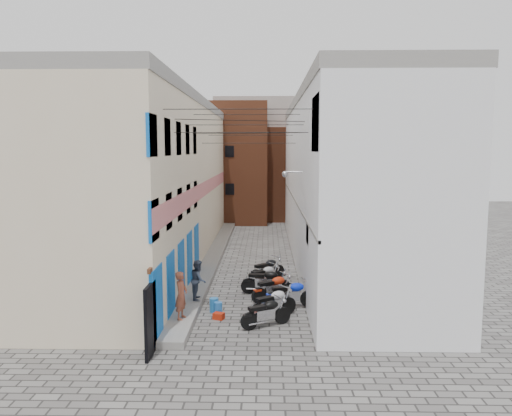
# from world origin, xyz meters

# --- Properties ---
(ground) EXTENTS (90.00, 90.00, 0.00)m
(ground) POSITION_xyz_m (0.00, 0.00, 0.00)
(ground) COLOR #54514F
(ground) RESTS_ON ground
(plinth) EXTENTS (0.90, 26.00, 0.25)m
(plinth) POSITION_xyz_m (-2.05, 13.00, 0.12)
(plinth) COLOR gray
(plinth) RESTS_ON ground
(building_left) EXTENTS (5.10, 27.00, 9.00)m
(building_left) POSITION_xyz_m (-4.98, 12.95, 4.50)
(building_left) COLOR beige
(building_left) RESTS_ON ground
(building_right) EXTENTS (5.94, 26.00, 9.00)m
(building_right) POSITION_xyz_m (5.00, 13.00, 4.51)
(building_right) COLOR white
(building_right) RESTS_ON ground
(building_far_brick_left) EXTENTS (6.00, 6.00, 10.00)m
(building_far_brick_left) POSITION_xyz_m (-2.00, 28.00, 5.00)
(building_far_brick_left) COLOR brown
(building_far_brick_left) RESTS_ON ground
(building_far_brick_right) EXTENTS (5.00, 6.00, 8.00)m
(building_far_brick_right) POSITION_xyz_m (3.00, 30.00, 4.00)
(building_far_brick_right) COLOR brown
(building_far_brick_right) RESTS_ON ground
(building_far_concrete) EXTENTS (8.00, 5.00, 11.00)m
(building_far_concrete) POSITION_xyz_m (0.00, 34.00, 5.50)
(building_far_concrete) COLOR gray
(building_far_concrete) RESTS_ON ground
(far_shopfront) EXTENTS (2.00, 0.30, 2.40)m
(far_shopfront) POSITION_xyz_m (0.00, 25.20, 1.20)
(far_shopfront) COLOR black
(far_shopfront) RESTS_ON ground
(overhead_wires) EXTENTS (5.80, 13.02, 1.32)m
(overhead_wires) POSITION_xyz_m (0.00, 7.64, 7.12)
(overhead_wires) COLOR black
(overhead_wires) RESTS_ON ground
(motorcycle_a) EXTENTS (1.99, 1.45, 1.12)m
(motorcycle_a) POSITION_xyz_m (0.94, 2.10, 0.56)
(motorcycle_a) COLOR black
(motorcycle_a) RESTS_ON ground
(motorcycle_b) EXTENTS (2.07, 1.80, 1.21)m
(motorcycle_b) POSITION_xyz_m (1.20, 3.01, 0.61)
(motorcycle_b) COLOR silver
(motorcycle_b) RESTS_ON ground
(motorcycle_c) EXTENTS (2.23, 1.10, 1.24)m
(motorcycle_c) POSITION_xyz_m (1.90, 4.16, 0.62)
(motorcycle_c) COLOR #0D29CC
(motorcycle_c) RESTS_ON ground
(motorcycle_d) EXTENTS (2.09, 1.68, 1.20)m
(motorcycle_d) POSITION_xyz_m (1.25, 5.12, 0.60)
(motorcycle_d) COLOR red
(motorcycle_d) RESTS_ON ground
(motorcycle_e) EXTENTS (2.20, 0.91, 1.24)m
(motorcycle_e) POSITION_xyz_m (0.92, 6.04, 0.62)
(motorcycle_e) COLOR black
(motorcycle_e) RESTS_ON ground
(motorcycle_f) EXTENTS (1.86, 1.66, 1.10)m
(motorcycle_f) POSITION_xyz_m (0.87, 7.21, 0.55)
(motorcycle_f) COLOR #ABABB0
(motorcycle_f) RESTS_ON ground
(motorcycle_g) EXTENTS (1.99, 1.90, 1.21)m
(motorcycle_g) POSITION_xyz_m (1.00, 8.23, 0.61)
(motorcycle_g) COLOR black
(motorcycle_g) RESTS_ON ground
(person_a) EXTENTS (0.52, 0.68, 1.69)m
(person_a) POSITION_xyz_m (-2.03, 2.18, 1.10)
(person_a) COLOR brown
(person_a) RESTS_ON plinth
(person_b) EXTENTS (0.64, 0.80, 1.58)m
(person_b) POSITION_xyz_m (-1.75, 4.51, 1.04)
(person_b) COLOR #394356
(person_b) RESTS_ON plinth
(water_jug_near) EXTENTS (0.33, 0.33, 0.47)m
(water_jug_near) POSITION_xyz_m (-0.86, 3.38, 0.24)
(water_jug_near) COLOR blue
(water_jug_near) RESTS_ON ground
(water_jug_far) EXTENTS (0.44, 0.44, 0.53)m
(water_jug_far) POSITION_xyz_m (-1.05, 3.69, 0.27)
(water_jug_far) COLOR #246DB4
(water_jug_far) RESTS_ON ground
(red_crate) EXTENTS (0.45, 0.40, 0.24)m
(red_crate) POSITION_xyz_m (-0.79, 2.86, 0.12)
(red_crate) COLOR #AF230C
(red_crate) RESTS_ON ground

